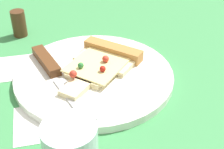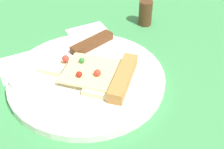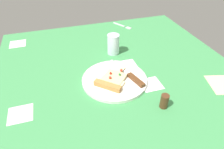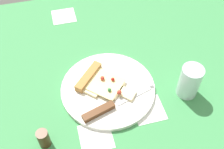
{
  "view_description": "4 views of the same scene",
  "coord_description": "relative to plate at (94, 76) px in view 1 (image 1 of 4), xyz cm",
  "views": [
    {
      "loc": [
        -4.04,
        -42.5,
        35.85
      ],
      "look_at": [
        6.63,
        4.04,
        2.94
      ],
      "focal_mm": 53.49,
      "sensor_mm": 36.0,
      "label": 1
    },
    {
      "loc": [
        45.27,
        -7.92,
        37.68
      ],
      "look_at": [
        7.69,
        10.98,
        3.0
      ],
      "focal_mm": 49.16,
      "sensor_mm": 36.0,
      "label": 2
    },
    {
      "loc": [
        25.9,
        73.98,
        57.16
      ],
      "look_at": [
        5.12,
        7.16,
        3.58
      ],
      "focal_mm": 32.0,
      "sensor_mm": 36.0,
      "label": 3
    },
    {
      "loc": [
        -45.76,
        19.07,
        69.66
      ],
      "look_at": [
        7.91,
        5.26,
        2.41
      ],
      "focal_mm": 44.21,
      "sensor_mm": 36.0,
      "label": 4
    }
  ],
  "objects": [
    {
      "name": "pizza_slice",
      "position": [
        1.74,
        1.86,
        1.51
      ],
      "size": [
        17.57,
        18.05,
        2.64
      ],
      "rotation": [
        0.0,
        0.0,
        2.39
      ],
      "color": "beige",
      "rests_on": "plate"
    },
    {
      "name": "ground_plane",
      "position": [
        -4.03,
        -7.52,
        -2.21
      ],
      "size": [
        115.03,
        115.03,
        3.0
      ],
      "color": "#3D8C4C",
      "rests_on": "ground"
    },
    {
      "name": "knife",
      "position": [
        -6.97,
        0.43,
        1.31
      ],
      "size": [
        8.95,
        23.58,
        2.45
      ],
      "rotation": [
        0.0,
        0.0,
        3.43
      ],
      "color": "silver",
      "rests_on": "plate"
    },
    {
      "name": "pepper_shaker",
      "position": [
        -13.24,
        20.75,
        2.25
      ],
      "size": [
        3.15,
        3.15,
        5.93
      ],
      "primitive_type": "cylinder",
      "color": "#4C2D19",
      "rests_on": "ground_plane"
    },
    {
      "name": "plate",
      "position": [
        0.0,
        0.0,
        0.0
      ],
      "size": [
        29.11,
        29.11,
        1.42
      ],
      "primitive_type": "cylinder",
      "color": "white",
      "rests_on": "ground_plane"
    }
  ]
}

